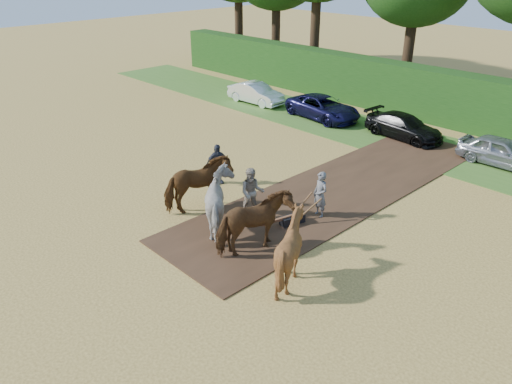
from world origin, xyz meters
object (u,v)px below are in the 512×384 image
at_px(spectator_near, 252,193).
at_px(parked_cars, 465,145).
at_px(plough_team, 241,213).
at_px(spectator_far, 217,164).

xyz_separation_m(spectator_near, parked_cars, (2.89, 11.40, -0.28)).
bearing_deg(parked_cars, plough_team, -98.05).
bearing_deg(spectator_far, spectator_near, -90.15).
xyz_separation_m(spectator_far, parked_cars, (6.07, 10.44, -0.21)).
relative_size(spectator_near, plough_team, 0.26).
bearing_deg(parked_cars, spectator_near, -104.20).
relative_size(plough_team, parked_cars, 0.24).
height_order(plough_team, parked_cars, plough_team).
relative_size(spectator_far, plough_team, 0.24).
distance_m(spectator_far, plough_team, 4.92).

